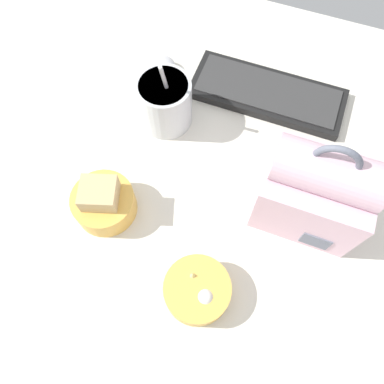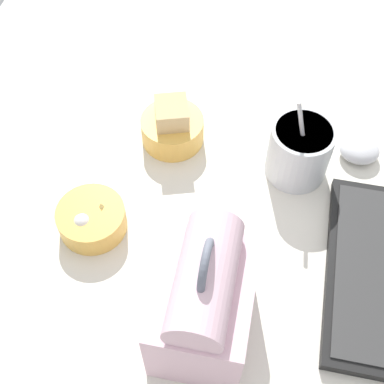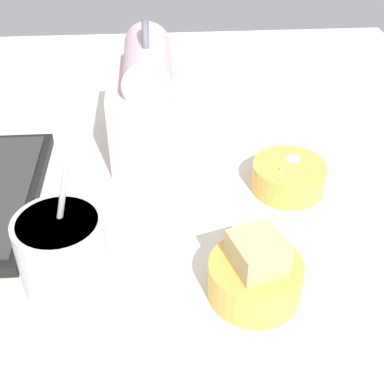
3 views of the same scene
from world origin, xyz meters
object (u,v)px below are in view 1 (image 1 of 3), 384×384
keyboard (267,93)px  computer_mouse (161,69)px  bento_bowl_snacks (197,290)px  bento_bowl_sandwich (104,202)px  soup_cup (165,102)px  lunch_bag (315,191)px

keyboard → computer_mouse: size_ratio=4.55×
bento_bowl_snacks → computer_mouse: (-23.48, 41.60, -0.72)cm
keyboard → bento_bowl_snacks: bearing=-89.9°
bento_bowl_sandwich → bento_bowl_snacks: 22.43cm
soup_cup → computer_mouse: (-5.50, 10.71, -3.82)cm
bento_bowl_snacks → computer_mouse: bento_bowl_snacks is taller
keyboard → computer_mouse: 23.46cm
soup_cup → computer_mouse: bearing=117.2°
bento_bowl_sandwich → bento_bowl_snacks: bento_bowl_sandwich is taller
bento_bowl_snacks → computer_mouse: bearing=119.4°
bento_bowl_sandwich → computer_mouse: (-2.72, 33.15, -1.62)cm
keyboard → lunch_bag: lunch_bag is taller
soup_cup → computer_mouse: soup_cup is taller
soup_cup → bento_bowl_snacks: size_ratio=1.59×
lunch_bag → soup_cup: bearing=161.5°
bento_bowl_snacks → computer_mouse: size_ratio=1.56×
bento_bowl_sandwich → bento_bowl_snacks: (20.76, -8.45, -0.90)cm
keyboard → bento_bowl_snacks: 43.65cm
soup_cup → bento_bowl_sandwich: (-2.78, -22.44, -2.19)cm
bento_bowl_snacks → computer_mouse: 47.77cm
soup_cup → bento_bowl_sandwich: size_ratio=1.56×
soup_cup → computer_mouse: 12.63cm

